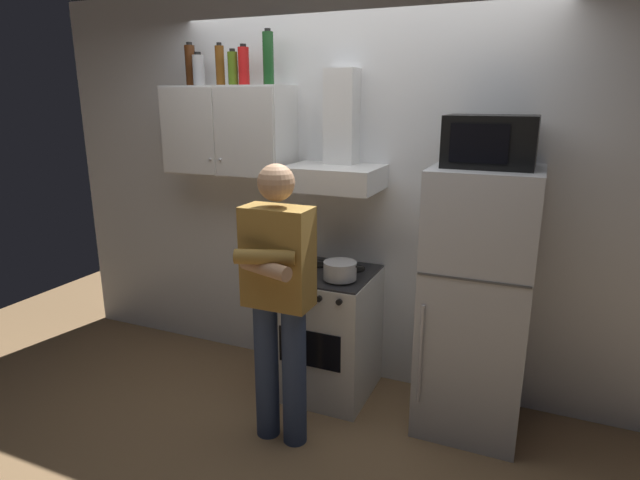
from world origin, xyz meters
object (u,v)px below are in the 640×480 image
object	(u,v)px
cooking_pot	(340,270)
bottle_rum_dark	(190,65)
range_hood	(336,158)
bottle_olive_oil	(233,68)
upper_cabinet	(229,131)
microwave	(490,141)
refrigerator	(476,303)
bottle_wine_green	(268,58)
stove_oven	(328,332)
bottle_canister_steel	(199,70)
bottle_soda_red	(244,66)
bottle_beer_brown	(220,65)
person_standing	(278,297)

from	to	relation	value
cooking_pot	bottle_rum_dark	xyz separation A→B (m)	(-1.25, 0.28, 1.26)
range_hood	bottle_olive_oil	bearing A→B (deg)	179.64
upper_cabinet	microwave	bearing A→B (deg)	-3.48
bottle_olive_oil	cooking_pot	bearing A→B (deg)	-15.89
refrigerator	bottle_wine_green	world-z (taller)	bottle_wine_green
stove_oven	bottle_olive_oil	xyz separation A→B (m)	(-0.75, 0.13, 1.73)
bottle_rum_dark	bottle_canister_steel	bearing A→B (deg)	-21.07
microwave	bottle_rum_dark	world-z (taller)	bottle_rum_dark
bottle_wine_green	bottle_soda_red	world-z (taller)	bottle_wine_green
microwave	bottle_olive_oil	bearing A→B (deg)	176.22
bottle_beer_brown	bottle_canister_steel	size ratio (longest dim) A/B	1.24
microwave	cooking_pot	bearing A→B (deg)	-170.43
upper_cabinet	bottle_wine_green	xyz separation A→B (m)	(0.31, 0.03, 0.47)
bottle_beer_brown	bottle_rum_dark	world-z (taller)	bottle_rum_dark
stove_oven	bottle_olive_oil	world-z (taller)	bottle_olive_oil
cooking_pot	refrigerator	bearing A→B (deg)	8.32
bottle_wine_green	bottle_beer_brown	bearing A→B (deg)	-173.50
range_hood	microwave	xyz separation A→B (m)	(0.95, -0.11, 0.14)
range_hood	bottle_soda_red	bearing A→B (deg)	179.20
refrigerator	bottle_rum_dark	bearing A→B (deg)	175.50
stove_oven	bottle_canister_steel	bearing A→B (deg)	172.89
refrigerator	bottle_canister_steel	size ratio (longest dim) A/B	7.21
bottle_beer_brown	bottle_olive_oil	xyz separation A→B (m)	(0.09, 0.01, -0.02)
upper_cabinet	bottle_olive_oil	distance (m)	0.41
person_standing	bottle_olive_oil	size ratio (longest dim) A/B	7.01
stove_oven	cooking_pot	xyz separation A→B (m)	(0.13, -0.12, 0.50)
person_standing	bottle_soda_red	world-z (taller)	bottle_soda_red
cooking_pot	bottle_canister_steel	xyz separation A→B (m)	(-1.16, 0.25, 1.22)
bottle_canister_steel	stove_oven	bearing A→B (deg)	-7.11
range_hood	cooking_pot	world-z (taller)	range_hood
range_hood	microwave	distance (m)	0.97
person_standing	bottle_wine_green	xyz separation A→B (m)	(-0.44, 0.77, 1.32)
person_standing	bottle_rum_dark	world-z (taller)	bottle_rum_dark
upper_cabinet	range_hood	distance (m)	0.81
bottle_soda_red	bottle_olive_oil	distance (m)	0.08
stove_oven	bottle_soda_red	distance (m)	1.87
stove_oven	range_hood	xyz separation A→B (m)	(0.00, 0.13, 1.16)
cooking_pot	bottle_beer_brown	xyz separation A→B (m)	(-0.97, 0.24, 1.25)
refrigerator	cooking_pot	world-z (taller)	refrigerator
range_hood	refrigerator	bearing A→B (deg)	-7.55
range_hood	bottle_canister_steel	xyz separation A→B (m)	(-1.03, 0.00, 0.56)
person_standing	bottle_olive_oil	xyz separation A→B (m)	(-0.70, 0.74, 1.26)
stove_oven	cooking_pot	world-z (taller)	cooking_pot
bottle_beer_brown	bottle_rum_dark	xyz separation A→B (m)	(-0.27, 0.04, 0.01)
bottle_soda_red	bottle_canister_steel	xyz separation A→B (m)	(-0.36, -0.01, -0.02)
microwave	bottle_soda_red	size ratio (longest dim) A/B	1.84
microwave	bottle_rum_dark	xyz separation A→B (m)	(-2.07, 0.14, 0.45)
stove_oven	bottle_soda_red	world-z (taller)	bottle_soda_red
upper_cabinet	cooking_pot	distance (m)	1.26
microwave	upper_cabinet	bearing A→B (deg)	176.52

